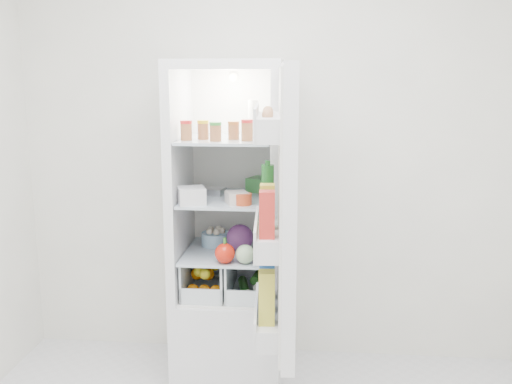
# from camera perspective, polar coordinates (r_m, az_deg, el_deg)

# --- Properties ---
(room_walls) EXTENTS (3.02, 3.02, 2.61)m
(room_walls) POSITION_cam_1_polar(r_m,az_deg,el_deg) (1.90, -2.08, 7.72)
(room_walls) COLOR white
(room_walls) RESTS_ON ground
(refrigerator) EXTENTS (0.60, 0.60, 1.80)m
(refrigerator) POSITION_cam_1_polar(r_m,az_deg,el_deg) (3.33, -2.54, -6.93)
(refrigerator) COLOR silver
(refrigerator) RESTS_ON ground
(shelf_low) EXTENTS (0.49, 0.53, 0.01)m
(shelf_low) POSITION_cam_1_polar(r_m,az_deg,el_deg) (3.24, -2.71, -6.02)
(shelf_low) COLOR silver
(shelf_low) RESTS_ON refrigerator
(shelf_mid) EXTENTS (0.49, 0.53, 0.02)m
(shelf_mid) POSITION_cam_1_polar(r_m,az_deg,el_deg) (3.17, -2.76, -0.66)
(shelf_mid) COLOR silver
(shelf_mid) RESTS_ON refrigerator
(shelf_top) EXTENTS (0.49, 0.53, 0.02)m
(shelf_top) POSITION_cam_1_polar(r_m,az_deg,el_deg) (3.11, -2.82, 5.29)
(shelf_top) COLOR silver
(shelf_top) RESTS_ON refrigerator
(crisper_left) EXTENTS (0.23, 0.46, 0.22)m
(crisper_left) POSITION_cam_1_polar(r_m,az_deg,el_deg) (3.31, -4.81, -8.09)
(crisper_left) COLOR silver
(crisper_left) RESTS_ON refrigerator
(crisper_right) EXTENTS (0.23, 0.46, 0.22)m
(crisper_right) POSITION_cam_1_polar(r_m,az_deg,el_deg) (3.27, -0.54, -8.26)
(crisper_right) COLOR silver
(crisper_right) RESTS_ON refrigerator
(condiment_jars) EXTENTS (0.46, 0.16, 0.08)m
(condiment_jars) POSITION_cam_1_polar(r_m,az_deg,el_deg) (3.00, -3.14, 6.01)
(condiment_jars) COLOR #B21919
(condiment_jars) RESTS_ON shelf_top
(squeeze_bottle) EXTENTS (0.07, 0.07, 0.20)m
(squeeze_bottle) POSITION_cam_1_polar(r_m,az_deg,el_deg) (3.19, -0.28, 7.40)
(squeeze_bottle) COLOR white
(squeeze_bottle) RESTS_ON shelf_top
(tub_white) EXTENTS (0.18, 0.18, 0.09)m
(tub_white) POSITION_cam_1_polar(r_m,az_deg,el_deg) (3.01, -6.47, -0.36)
(tub_white) COLOR silver
(tub_white) RESTS_ON shelf_mid
(tub_cream) EXTENTS (0.14, 0.14, 0.06)m
(tub_cream) POSITION_cam_1_polar(r_m,az_deg,el_deg) (3.01, -1.94, -0.56)
(tub_cream) COLOR beige
(tub_cream) RESTS_ON shelf_mid
(tin_red) EXTENTS (0.11, 0.11, 0.06)m
(tin_red) POSITION_cam_1_polar(r_m,az_deg,el_deg) (2.97, -1.27, -0.72)
(tin_red) COLOR #B73C1B
(tin_red) RESTS_ON shelf_mid
(foil_tray) EXTENTS (0.17, 0.14, 0.04)m
(foil_tray) POSITION_cam_1_polar(r_m,az_deg,el_deg) (3.24, -4.53, 0.08)
(foil_tray) COLOR #BCBCC1
(foil_tray) RESTS_ON shelf_mid
(tub_green) EXTENTS (0.15, 0.17, 0.08)m
(tub_green) POSITION_cam_1_polar(r_m,az_deg,el_deg) (3.33, 0.30, 0.79)
(tub_green) COLOR #439346
(tub_green) RESTS_ON shelf_mid
(red_cabbage) EXTENTS (0.15, 0.15, 0.15)m
(red_cabbage) POSITION_cam_1_polar(r_m,az_deg,el_deg) (3.23, -1.62, -4.58)
(red_cabbage) COLOR #5B1F58
(red_cabbage) RESTS_ON shelf_low
(bell_pepper) EXTENTS (0.11, 0.11, 0.11)m
(bell_pepper) POSITION_cam_1_polar(r_m,az_deg,el_deg) (3.02, -3.13, -6.14)
(bell_pepper) COLOR red
(bell_pepper) RESTS_ON shelf_low
(mushroom_bowl) EXTENTS (0.16, 0.16, 0.08)m
(mushroom_bowl) POSITION_cam_1_polar(r_m,az_deg,el_deg) (3.34, -4.06, -4.72)
(mushroom_bowl) COLOR #97C2E2
(mushroom_bowl) RESTS_ON shelf_low
(salad_bag) EXTENTS (0.10, 0.10, 0.10)m
(salad_bag) POSITION_cam_1_polar(r_m,az_deg,el_deg) (3.01, -1.08, -6.23)
(salad_bag) COLOR #A3C493
(salad_bag) RESTS_ON shelf_low
(citrus_pile) EXTENTS (0.20, 0.24, 0.16)m
(citrus_pile) POSITION_cam_1_polar(r_m,az_deg,el_deg) (3.26, -5.18, -8.77)
(citrus_pile) COLOR orange
(citrus_pile) RESTS_ON refrigerator
(veg_pile) EXTENTS (0.16, 0.30, 0.10)m
(veg_pile) POSITION_cam_1_polar(r_m,az_deg,el_deg) (3.29, -0.45, -9.05)
(veg_pile) COLOR #1F531B
(veg_pile) RESTS_ON refrigerator
(fridge_door) EXTENTS (0.21, 0.60, 1.30)m
(fridge_door) POSITION_cam_1_polar(r_m,az_deg,el_deg) (2.57, 2.51, -2.56)
(fridge_door) COLOR silver
(fridge_door) RESTS_ON refrigerator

